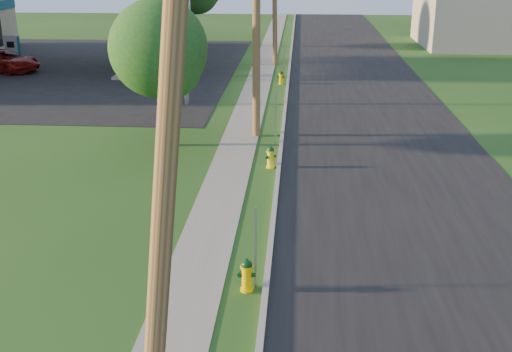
{
  "coord_description": "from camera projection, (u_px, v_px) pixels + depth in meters",
  "views": [
    {
      "loc": [
        1.16,
        -9.05,
        7.49
      ],
      "look_at": [
        0.0,
        8.0,
        1.4
      ],
      "focal_mm": 45.0,
      "sensor_mm": 36.0,
      "label": 1
    }
  ],
  "objects": [
    {
      "name": "hydrant_far",
      "position": [
        281.0,
        78.0,
        37.23
      ],
      "size": [
        0.42,
        0.37,
        0.8
      ],
      "color": "#EEC501",
      "rests_on": "ground"
    },
    {
      "name": "sign_post_near",
      "position": [
        256.0,
        248.0,
        14.69
      ],
      "size": [
        0.05,
        0.04,
        2.0
      ],
      "primitive_type": "cube",
      "color": "gray",
      "rests_on": "ground"
    },
    {
      "name": "sign_post_mid",
      "position": [
        276.0,
        119.0,
        25.78
      ],
      "size": [
        0.05,
        0.04,
        2.0
      ],
      "primitive_type": "cube",
      "color": "gray",
      "rests_on": "ground"
    },
    {
      "name": "utility_pole_near",
      "position": [
        166.0,
        161.0,
        8.58
      ],
      "size": [
        1.4,
        0.32,
        9.48
      ],
      "color": "brown",
      "rests_on": "ground"
    },
    {
      "name": "distant_building",
      "position": [
        510.0,
        20.0,
        51.57
      ],
      "size": [
        14.0,
        10.0,
        4.0
      ],
      "primitive_type": "cube",
      "color": "#A0988C",
      "rests_on": "ground"
    },
    {
      "name": "road",
      "position": [
        403.0,
        200.0,
        20.2
      ],
      "size": [
        8.0,
        120.0,
        0.02
      ],
      "primitive_type": "cube",
      "color": "black",
      "rests_on": "ground"
    },
    {
      "name": "car_silver",
      "position": [
        151.0,
        56.0,
        42.18
      ],
      "size": [
        4.85,
        2.8,
        1.55
      ],
      "primitive_type": "imported",
      "rotation": [
        0.0,
        0.0,
        1.35
      ],
      "color": "silver",
      "rests_on": "ground"
    },
    {
      "name": "hydrant_near",
      "position": [
        247.0,
        275.0,
        14.72
      ],
      "size": [
        0.42,
        0.38,
        0.83
      ],
      "color": "#F7CA00",
      "rests_on": "ground"
    },
    {
      "name": "fuel_pump_ne",
      "position": [
        127.0,
        64.0,
        39.66
      ],
      "size": [
        1.2,
        3.2,
        1.9
      ],
      "color": "gray",
      "rests_on": "ground"
    },
    {
      "name": "curb",
      "position": [
        276.0,
        194.0,
        20.44
      ],
      "size": [
        0.15,
        120.0,
        0.15
      ],
      "primitive_type": "cube",
      "color": "gray",
      "rests_on": "ground"
    },
    {
      "name": "hydrant_mid",
      "position": [
        271.0,
        157.0,
        23.02
      ],
      "size": [
        0.43,
        0.38,
        0.83
      ],
      "color": "yellow",
      "rests_on": "ground"
    },
    {
      "name": "utility_pole_mid",
      "position": [
        256.0,
        16.0,
        25.45
      ],
      "size": [
        1.4,
        0.32,
        9.8
      ],
      "color": "brown",
      "rests_on": "ground"
    },
    {
      "name": "forecourt",
      "position": [
        39.0,
        68.0,
        42.19
      ],
      "size": [
        26.0,
        28.0,
        0.02
      ],
      "primitive_type": "cube",
      "color": "black",
      "rests_on": "ground"
    },
    {
      "name": "tree_verge",
      "position": [
        161.0,
        53.0,
        24.49
      ],
      "size": [
        3.81,
        3.81,
        5.77
      ],
      "color": "#372114",
      "rests_on": "ground"
    },
    {
      "name": "sign_post_far",
      "position": [
        284.0,
        66.0,
        37.25
      ],
      "size": [
        0.05,
        0.04,
        2.0
      ],
      "primitive_type": "cube",
      "color": "gray",
      "rests_on": "ground"
    },
    {
      "name": "fuel_pump_se",
      "position": [
        142.0,
        54.0,
        43.41
      ],
      "size": [
        1.2,
        3.2,
        1.9
      ],
      "color": "gray",
      "rests_on": "ground"
    },
    {
      "name": "sidewalk",
      "position": [
        221.0,
        195.0,
        20.57
      ],
      "size": [
        1.5,
        120.0,
        0.03
      ],
      "primitive_type": "cube",
      "color": "gray",
      "rests_on": "ground"
    },
    {
      "name": "car_red",
      "position": [
        4.0,
        61.0,
        41.0
      ],
      "size": [
        5.44,
        4.13,
        1.37
      ],
      "primitive_type": "imported",
      "rotation": [
        0.0,
        0.0,
        1.14
      ],
      "color": "maroon",
      "rests_on": "ground"
    },
    {
      "name": "fuel_pump_sw",
      "position": [
        13.0,
        53.0,
        43.99
      ],
      "size": [
        1.2,
        3.2,
        1.9
      ],
      "color": "gray",
      "rests_on": "ground"
    }
  ]
}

